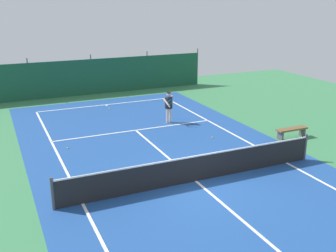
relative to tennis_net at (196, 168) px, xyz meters
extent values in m
plane|color=#387A4C|center=(0.00, 0.00, -0.51)|extent=(36.00, 36.00, 0.00)
cube|color=#1E478C|center=(0.00, 0.00, -0.51)|extent=(11.02, 26.60, 0.01)
cube|color=white|center=(0.00, 11.90, -0.50)|extent=(8.22, 0.10, 0.01)
cube|color=white|center=(-4.11, 0.00, -0.50)|extent=(0.10, 23.80, 0.01)
cube|color=white|center=(4.11, 0.00, -0.50)|extent=(0.10, 23.80, 0.01)
cube|color=white|center=(0.00, 6.40, -0.50)|extent=(8.22, 0.10, 0.01)
cube|color=white|center=(0.00, 0.00, -0.50)|extent=(0.10, 12.80, 0.01)
cube|color=white|center=(0.00, 11.75, -0.50)|extent=(0.10, 0.30, 0.01)
cube|color=black|center=(0.00, 0.00, -0.04)|extent=(9.92, 0.03, 0.95)
cube|color=white|center=(0.00, 0.00, 0.46)|extent=(9.92, 0.04, 0.05)
cylinder|color=#47474C|center=(-5.01, 0.00, 0.04)|extent=(0.10, 0.10, 1.10)
cylinder|color=#47474C|center=(5.01, 0.00, 0.04)|extent=(0.10, 0.10, 1.10)
cube|color=#195138|center=(0.00, 15.09, 0.69)|extent=(16.22, 0.06, 2.40)
cylinder|color=#595B60|center=(-4.05, 15.15, 0.84)|extent=(0.08, 0.08, 2.70)
cylinder|color=#595B60|center=(0.00, 15.15, 0.84)|extent=(0.08, 0.08, 2.70)
cylinder|color=#595B60|center=(4.05, 15.15, 0.84)|extent=(0.08, 0.08, 2.70)
cylinder|color=#595B60|center=(8.11, 15.15, 0.84)|extent=(0.08, 0.08, 2.70)
cube|color=#234C1E|center=(0.00, 15.69, 0.04)|extent=(14.60, 0.70, 1.10)
cylinder|color=beige|center=(2.16, 7.00, -0.10)|extent=(0.12, 0.12, 0.82)
cylinder|color=beige|center=(1.97, 6.94, -0.10)|extent=(0.12, 0.12, 0.82)
cylinder|color=black|center=(2.06, 6.97, 0.39)|extent=(0.40, 0.40, 0.22)
cube|color=#1E232D|center=(2.06, 6.97, 0.59)|extent=(0.40, 0.30, 0.56)
sphere|color=beige|center=(2.06, 6.97, 1.02)|extent=(0.22, 0.22, 0.22)
cylinder|color=black|center=(2.06, 6.97, 1.11)|extent=(0.23, 0.23, 0.04)
cylinder|color=beige|center=(2.28, 7.04, 0.62)|extent=(0.09, 0.09, 0.58)
cylinder|color=beige|center=(1.88, 6.78, 0.62)|extent=(0.25, 0.53, 0.41)
cylinder|color=black|center=(1.92, 6.48, 0.51)|extent=(0.11, 0.27, 0.13)
torus|color=teal|center=(1.92, 6.48, 0.73)|extent=(0.33, 0.21, 0.29)
sphere|color=#CCDB33|center=(2.91, 3.84, -0.48)|extent=(0.07, 0.07, 0.07)
sphere|color=#CCDB33|center=(-3.59, 5.21, -0.48)|extent=(0.07, 0.07, 0.07)
sphere|color=#CCDB33|center=(-0.03, 10.90, -0.48)|extent=(0.07, 0.07, 0.07)
cube|color=brown|center=(6.31, 2.31, -0.06)|extent=(1.60, 0.40, 0.08)
cube|color=#4C4C51|center=(5.66, 2.31, -0.29)|extent=(0.08, 0.36, 0.45)
cube|color=#4C4C51|center=(6.96, 2.31, -0.29)|extent=(0.08, 0.36, 0.45)
camera|label=1|loc=(-6.34, -11.70, 5.82)|focal=43.14mm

